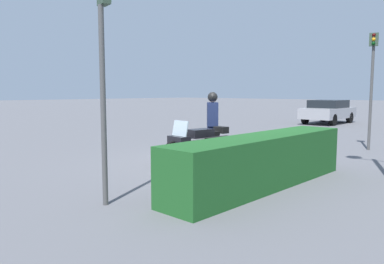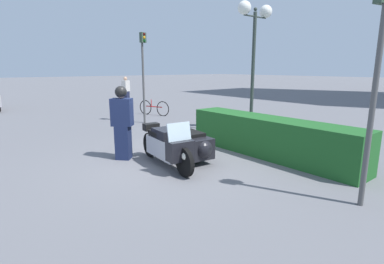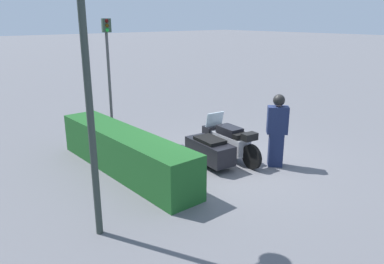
% 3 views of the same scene
% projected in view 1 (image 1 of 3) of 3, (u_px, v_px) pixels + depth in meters
% --- Properties ---
extents(ground_plane, '(160.00, 160.00, 0.00)m').
position_uv_depth(ground_plane, '(212.00, 162.00, 10.08)').
color(ground_plane, slate).
extents(police_motorcycle, '(2.42, 1.52, 1.15)m').
position_uv_depth(police_motorcycle, '(209.00, 147.00, 9.64)').
color(police_motorcycle, black).
rests_on(police_motorcycle, ground).
extents(officer_rider, '(0.58, 0.58, 1.87)m').
position_uv_depth(officer_rider, '(212.00, 122.00, 11.09)').
color(officer_rider, '#192347').
rests_on(officer_rider, ground).
extents(hedge_bush_curbside, '(4.98, 0.92, 1.02)m').
position_uv_depth(hedge_bush_curbside, '(262.00, 161.00, 7.41)').
color(hedge_bush_curbside, '#1E5623').
rests_on(hedge_bush_curbside, ground).
extents(traffic_light_near, '(0.22, 0.28, 3.65)m').
position_uv_depth(traffic_light_near, '(104.00, 61.00, 6.01)').
color(traffic_light_near, '#4C4C4C').
rests_on(traffic_light_near, ground).
extents(traffic_light_far, '(0.22, 0.29, 3.71)m').
position_uv_depth(traffic_light_far, '(372.00, 75.00, 11.84)').
color(traffic_light_far, '#4C4C4C').
rests_on(traffic_light_far, ground).
extents(parked_car_background, '(4.15, 1.96, 1.39)m').
position_uv_depth(parked_car_background, '(328.00, 111.00, 22.21)').
color(parked_car_background, '#9E9EA3').
rests_on(parked_car_background, ground).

